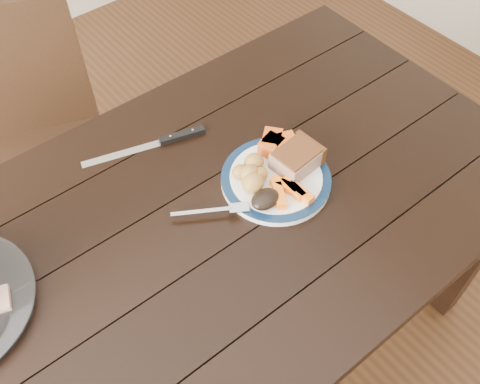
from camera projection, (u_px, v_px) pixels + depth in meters
ground at (218, 345)px, 1.81m from camera, size 4.00×4.00×0.00m
dining_table at (209, 240)px, 1.29m from camera, size 1.62×0.93×0.75m
chair_far at (33, 137)px, 1.69m from camera, size 0.55×0.56×0.93m
dinner_plate at (276, 180)px, 1.28m from camera, size 0.26×0.26×0.02m
plate_rim at (276, 177)px, 1.27m from camera, size 0.26×0.26×0.02m
pork_slice at (296, 159)px, 1.27m from camera, size 0.11×0.09×0.05m
roasted_potatoes at (252, 173)px, 1.25m from camera, size 0.10×0.10×0.05m
carrot_batons at (289, 191)px, 1.23m from camera, size 0.08×0.11×0.02m
pumpkin_wedges at (276, 143)px, 1.31m from camera, size 0.10×0.09×0.04m
dark_mushroom at (265, 199)px, 1.21m from camera, size 0.07×0.05×0.03m
fork at (216, 210)px, 1.21m from camera, size 0.16×0.11×0.00m
carving_knife at (167, 140)px, 1.36m from camera, size 0.31×0.12×0.01m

